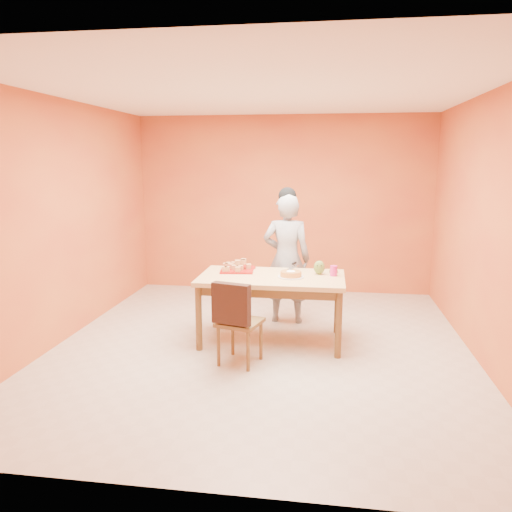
# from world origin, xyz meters

# --- Properties ---
(floor) EXTENTS (5.00, 5.00, 0.00)m
(floor) POSITION_xyz_m (0.00, 0.00, 0.00)
(floor) COLOR beige
(floor) RESTS_ON ground
(ceiling) EXTENTS (5.00, 5.00, 0.00)m
(ceiling) POSITION_xyz_m (0.00, 0.00, 2.70)
(ceiling) COLOR white
(ceiling) RESTS_ON wall_back
(wall_back) EXTENTS (4.50, 0.00, 4.50)m
(wall_back) POSITION_xyz_m (0.00, 2.50, 1.35)
(wall_back) COLOR #CF6D2F
(wall_back) RESTS_ON floor
(wall_left) EXTENTS (0.00, 5.00, 5.00)m
(wall_left) POSITION_xyz_m (-2.25, 0.00, 1.35)
(wall_left) COLOR #CF6D2F
(wall_left) RESTS_ON floor
(wall_right) EXTENTS (0.00, 5.00, 5.00)m
(wall_right) POSITION_xyz_m (2.25, 0.00, 1.35)
(wall_right) COLOR #CF6D2F
(wall_right) RESTS_ON floor
(dining_table) EXTENTS (1.60, 0.90, 0.76)m
(dining_table) POSITION_xyz_m (0.09, 0.19, 0.67)
(dining_table) COLOR tan
(dining_table) RESTS_ON floor
(dining_chair) EXTENTS (0.50, 0.56, 0.87)m
(dining_chair) POSITION_xyz_m (-0.15, -0.50, 0.45)
(dining_chair) COLOR brown
(dining_chair) RESTS_ON floor
(pastry_pile) EXTENTS (0.34, 0.34, 0.11)m
(pastry_pile) POSITION_xyz_m (-0.33, 0.39, 0.84)
(pastry_pile) COLOR tan
(pastry_pile) RESTS_ON pastry_platter
(person) EXTENTS (0.60, 0.39, 1.62)m
(person) POSITION_xyz_m (0.19, 0.92, 0.81)
(person) COLOR gray
(person) RESTS_ON floor
(pastry_platter) EXTENTS (0.41, 0.41, 0.02)m
(pastry_platter) POSITION_xyz_m (-0.33, 0.39, 0.77)
(pastry_platter) COLOR maroon
(pastry_platter) RESTS_ON dining_table
(red_dinner_plate) EXTENTS (0.25, 0.25, 0.01)m
(red_dinner_plate) POSITION_xyz_m (-0.26, 0.54, 0.77)
(red_dinner_plate) COLOR maroon
(red_dinner_plate) RESTS_ON dining_table
(white_cake_plate) EXTENTS (0.31, 0.31, 0.01)m
(white_cake_plate) POSITION_xyz_m (0.31, 0.15, 0.77)
(white_cake_plate) COLOR silver
(white_cake_plate) RESTS_ON dining_table
(sponge_cake) EXTENTS (0.23, 0.23, 0.05)m
(sponge_cake) POSITION_xyz_m (0.31, 0.15, 0.80)
(sponge_cake) COLOR orange
(sponge_cake) RESTS_ON white_cake_plate
(cake_server) EXTENTS (0.12, 0.28, 0.01)m
(cake_server) POSITION_xyz_m (0.32, 0.33, 0.83)
(cake_server) COLOR silver
(cake_server) RESTS_ON sponge_cake
(egg_ornament) EXTENTS (0.13, 0.11, 0.16)m
(egg_ornament) POSITION_xyz_m (0.61, 0.34, 0.84)
(egg_ornament) COLOR olive
(egg_ornament) RESTS_ON dining_table
(magenta_glass) EXTENTS (0.10, 0.10, 0.11)m
(magenta_glass) POSITION_xyz_m (0.77, 0.29, 0.82)
(magenta_glass) COLOR #D01F7E
(magenta_glass) RESTS_ON dining_table
(checker_tin) EXTENTS (0.11, 0.11, 0.03)m
(checker_tin) POSITION_xyz_m (0.77, 0.45, 0.77)
(checker_tin) COLOR #3C1C10
(checker_tin) RESTS_ON dining_table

